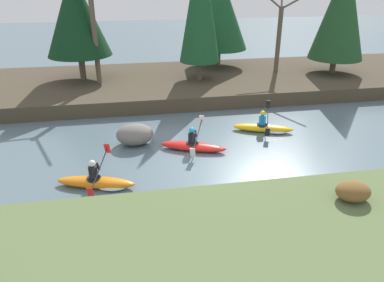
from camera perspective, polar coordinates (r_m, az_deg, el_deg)
name	(u,v)px	position (r m, az deg, el deg)	size (l,w,h in m)	color
ground_plane	(214,165)	(14.26, 3.40, -3.61)	(90.00, 90.00, 0.00)	slate
riverbank_far	(177,83)	(23.28, -2.28, 8.80)	(44.00, 8.40, 0.77)	#473D2D
conifer_tree_far_left	(76,14)	(22.91, -17.30, 17.97)	(3.66, 3.66, 6.00)	brown
conifer_tree_left	(200,1)	(21.97, 1.24, 20.57)	(2.33, 2.33, 7.76)	brown
conifer_tree_mid_left	(219,11)	(25.49, 4.16, 19.22)	(3.77, 3.77, 5.98)	brown
conifer_tree_centre	(342,9)	(25.17, 21.86, 18.15)	(3.28, 3.28, 6.76)	brown
bare_tree_upstream	(95,31)	(21.96, -14.60, 15.87)	(3.40, 3.36, 6.16)	brown
bare_tree_mid_upstream	(279,31)	(24.69, 13.17, 15.95)	(2.94, 2.91, 5.28)	brown
shrub_clump_second	(353,191)	(11.42, 23.34, -7.04)	(0.98, 0.82, 0.53)	brown
kayaker_lead	(265,128)	(17.35, 11.12, 2.02)	(2.74, 2.01, 1.20)	yellow
kayaker_middle	(194,145)	(15.24, 0.26, -0.68)	(2.73, 1.99, 1.20)	red
kayaker_trailing	(99,182)	(13.14, -13.98, -6.04)	(2.77, 2.04, 1.20)	orange
boulder_midstream	(135,134)	(15.89, -8.70, 1.00)	(1.57, 1.23, 0.89)	slate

